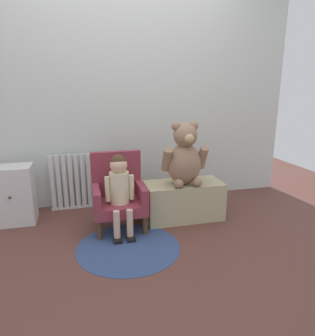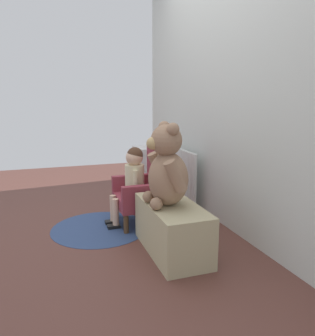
{
  "view_description": "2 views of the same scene",
  "coord_description": "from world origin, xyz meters",
  "px_view_note": "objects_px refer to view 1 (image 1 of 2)",
  "views": [
    {
      "loc": [
        -0.45,
        -2.16,
        1.24
      ],
      "look_at": [
        0.2,
        0.36,
        0.55
      ],
      "focal_mm": 32.0,
      "sensor_mm": 36.0,
      "label": 1
    },
    {
      "loc": [
        2.58,
        -0.4,
        1.11
      ],
      "look_at": [
        0.12,
        0.44,
        0.56
      ],
      "focal_mm": 35.0,
      "sensor_mm": 36.0,
      "label": 2
    }
  ],
  "objects_px": {
    "child_figure": "(120,183)",
    "large_teddy_bear": "(185,157)",
    "radiator": "(77,182)",
    "floor_rug": "(128,247)",
    "low_bench": "(183,200)",
    "small_dresser": "(13,195)",
    "child_armchair": "(118,194)"
  },
  "relations": [
    {
      "from": "radiator",
      "to": "floor_rug",
      "type": "height_order",
      "value": "radiator"
    },
    {
      "from": "large_teddy_bear",
      "to": "small_dresser",
      "type": "bearing_deg",
      "value": 167.6
    },
    {
      "from": "child_figure",
      "to": "child_armchair",
      "type": "bearing_deg",
      "value": 90.0
    },
    {
      "from": "radiator",
      "to": "low_bench",
      "type": "distance_m",
      "value": 1.13
    },
    {
      "from": "child_figure",
      "to": "large_teddy_bear",
      "type": "bearing_deg",
      "value": 8.6
    },
    {
      "from": "child_armchair",
      "to": "large_teddy_bear",
      "type": "xyz_separation_m",
      "value": [
        0.62,
        -0.02,
        0.31
      ]
    },
    {
      "from": "small_dresser",
      "to": "large_teddy_bear",
      "type": "bearing_deg",
      "value": -12.4
    },
    {
      "from": "radiator",
      "to": "low_bench",
      "type": "xyz_separation_m",
      "value": [
        1.0,
        -0.53,
        -0.11
      ]
    },
    {
      "from": "small_dresser",
      "to": "child_armchair",
      "type": "relative_size",
      "value": 0.81
    },
    {
      "from": "large_teddy_bear",
      "to": "floor_rug",
      "type": "height_order",
      "value": "large_teddy_bear"
    },
    {
      "from": "floor_rug",
      "to": "large_teddy_bear",
      "type": "bearing_deg",
      "value": 33.4
    },
    {
      "from": "small_dresser",
      "to": "low_bench",
      "type": "xyz_separation_m",
      "value": [
        1.58,
        -0.31,
        -0.09
      ]
    },
    {
      "from": "small_dresser",
      "to": "large_teddy_bear",
      "type": "height_order",
      "value": "large_teddy_bear"
    },
    {
      "from": "radiator",
      "to": "large_teddy_bear",
      "type": "distance_m",
      "value": 1.19
    },
    {
      "from": "low_bench",
      "to": "large_teddy_bear",
      "type": "height_order",
      "value": "large_teddy_bear"
    },
    {
      "from": "child_figure",
      "to": "large_teddy_bear",
      "type": "height_order",
      "value": "large_teddy_bear"
    },
    {
      "from": "child_figure",
      "to": "low_bench",
      "type": "bearing_deg",
      "value": 11.66
    },
    {
      "from": "child_figure",
      "to": "large_teddy_bear",
      "type": "distance_m",
      "value": 0.65
    },
    {
      "from": "radiator",
      "to": "child_figure",
      "type": "height_order",
      "value": "child_figure"
    },
    {
      "from": "child_armchair",
      "to": "low_bench",
      "type": "distance_m",
      "value": 0.65
    },
    {
      "from": "child_figure",
      "to": "floor_rug",
      "type": "distance_m",
      "value": 0.54
    },
    {
      "from": "small_dresser",
      "to": "low_bench",
      "type": "distance_m",
      "value": 1.61
    },
    {
      "from": "large_teddy_bear",
      "to": "floor_rug",
      "type": "xyz_separation_m",
      "value": [
        -0.61,
        -0.4,
        -0.62
      ]
    },
    {
      "from": "child_armchair",
      "to": "small_dresser",
      "type": "bearing_deg",
      "value": 161.06
    },
    {
      "from": "radiator",
      "to": "child_armchair",
      "type": "distance_m",
      "value": 0.66
    },
    {
      "from": "low_bench",
      "to": "floor_rug",
      "type": "relative_size",
      "value": 0.89
    },
    {
      "from": "child_figure",
      "to": "small_dresser",
      "type": "bearing_deg",
      "value": 155.1
    },
    {
      "from": "child_figure",
      "to": "floor_rug",
      "type": "height_order",
      "value": "child_figure"
    },
    {
      "from": "child_figure",
      "to": "floor_rug",
      "type": "xyz_separation_m",
      "value": [
        0.02,
        -0.31,
        -0.45
      ]
    },
    {
      "from": "small_dresser",
      "to": "child_figure",
      "type": "height_order",
      "value": "child_figure"
    },
    {
      "from": "child_figure",
      "to": "low_bench",
      "type": "distance_m",
      "value": 0.7
    },
    {
      "from": "child_figure",
      "to": "radiator",
      "type": "bearing_deg",
      "value": 118.89
    }
  ]
}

